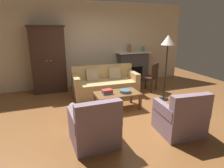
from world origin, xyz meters
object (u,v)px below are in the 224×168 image
(couch, at_px, (105,84))
(side_chair_wooden, at_px, (152,75))
(coffee_table, at_px, (117,95))
(floor_lamp, at_px, (168,44))
(dog, at_px, (73,109))
(armchair_near_left, at_px, (94,128))
(fireplace, at_px, (133,67))
(mantel_vase_bronze, at_px, (129,48))
(book_stack, at_px, (107,92))
(armchair_near_right, at_px, (180,118))
(armoire, at_px, (48,59))
(mantel_vase_jade, at_px, (143,49))
(fruit_bowl, at_px, (125,91))

(couch, xyz_separation_m, side_chair_wooden, (1.51, -0.16, 0.19))
(coffee_table, relative_size, floor_lamp, 0.62)
(dog, bearing_deg, armchair_near_left, -79.56)
(fireplace, height_order, dog, fireplace)
(mantel_vase_bronze, distance_m, dog, 3.51)
(fireplace, xyz_separation_m, book_stack, (-1.74, -2.09, -0.09))
(coffee_table, distance_m, armchair_near_right, 1.67)
(book_stack, height_order, side_chair_wooden, side_chair_wooden)
(couch, distance_m, mantel_vase_bronze, 1.84)
(coffee_table, relative_size, mantel_vase_bronze, 3.95)
(armchair_near_right, xyz_separation_m, dog, (-1.82, 1.30, -0.07))
(side_chair_wooden, relative_size, dog, 1.58)
(floor_lamp, xyz_separation_m, dog, (-2.62, -0.35, -1.31))
(fireplace, xyz_separation_m, floor_lamp, (0.01, -1.98, 0.98))
(armoire, height_order, dog, armoire)
(mantel_vase_jade, relative_size, side_chair_wooden, 0.21)
(couch, height_order, mantel_vase_bronze, mantel_vase_bronze)
(mantel_vase_jade, xyz_separation_m, armchair_near_right, (-1.17, -3.62, -0.90))
(side_chair_wooden, height_order, dog, side_chair_wooden)
(mantel_vase_jade, bearing_deg, dog, -142.33)
(armchair_near_right, relative_size, floor_lamp, 0.49)
(armchair_near_left, bearing_deg, armoire, 99.04)
(armoire, xyz_separation_m, dog, (0.33, -2.25, -0.78))
(mantel_vase_jade, bearing_deg, armchair_near_left, -129.62)
(book_stack, height_order, dog, book_stack)
(couch, relative_size, armchair_near_right, 2.21)
(fireplace, distance_m, book_stack, 2.72)
(book_stack, bearing_deg, couch, 74.23)
(dog, bearing_deg, mantel_vase_jade, 37.67)
(armoire, xyz_separation_m, floor_lamp, (2.96, -1.90, 0.53))
(mantel_vase_bronze, relative_size, side_chair_wooden, 0.31)
(fruit_bowl, xyz_separation_m, armchair_near_left, (-1.14, -1.24, -0.14))
(mantel_vase_jade, distance_m, armchair_near_right, 3.91)
(fireplace, bearing_deg, couch, -145.13)
(side_chair_wooden, bearing_deg, mantel_vase_jade, 75.60)
(fruit_bowl, xyz_separation_m, armchair_near_right, (0.49, -1.47, -0.14))
(fruit_bowl, xyz_separation_m, floor_lamp, (1.29, 0.18, 1.10))
(coffee_table, xyz_separation_m, armchair_near_right, (0.69, -1.52, -0.05))
(armoire, bearing_deg, floor_lamp, -32.74)
(book_stack, xyz_separation_m, dog, (-0.88, -0.24, -0.23))
(armoire, distance_m, armchair_near_left, 3.44)
(couch, xyz_separation_m, armchair_near_left, (-1.00, -2.41, -0.00))
(armoire, bearing_deg, armchair_near_right, -58.76)
(armoire, height_order, fruit_bowl, armoire)
(fruit_bowl, distance_m, mantel_vase_jade, 2.82)
(fireplace, distance_m, armchair_near_right, 3.73)
(mantel_vase_bronze, bearing_deg, couch, -141.93)
(dog, bearing_deg, couch, 48.31)
(armchair_near_left, height_order, dog, armchair_near_left)
(coffee_table, xyz_separation_m, book_stack, (-0.26, 0.02, 0.11))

